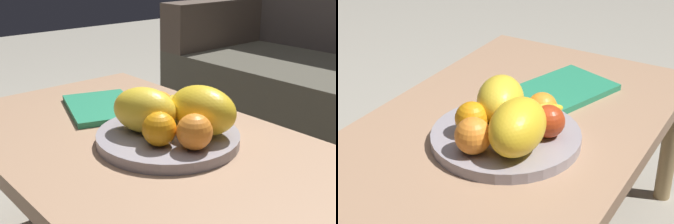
{
  "view_description": "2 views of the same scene",
  "coord_description": "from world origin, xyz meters",
  "views": [
    {
      "loc": [
        0.66,
        -0.57,
        0.83
      ],
      "look_at": [
        -0.05,
        0.04,
        0.49
      ],
      "focal_mm": 46.53,
      "sensor_mm": 36.0,
      "label": 1
    },
    {
      "loc": [
        0.87,
        0.57,
        1.05
      ],
      "look_at": [
        -0.05,
        0.04,
        0.49
      ],
      "focal_mm": 59.44,
      "sensor_mm": 36.0,
      "label": 2
    }
  ],
  "objects": [
    {
      "name": "coffee_table",
      "position": [
        0.0,
        0.0,
        0.37
      ],
      "size": [
        1.29,
        0.64,
        0.41
      ],
      "color": "tan",
      "rests_on": "ground_plane"
    },
    {
      "name": "fruit_bowl",
      "position": [
        -0.05,
        0.04,
        0.42
      ],
      "size": [
        0.33,
        0.33,
        0.03
      ],
      "primitive_type": "cylinder",
      "color": "#999299",
      "rests_on": "coffee_table"
    },
    {
      "name": "melon_large_front",
      "position": [
        -0.0,
        0.09,
        0.49
      ],
      "size": [
        0.18,
        0.14,
        0.11
      ],
      "primitive_type": "ellipsoid",
      "rotation": [
        0.0,
        0.0,
        0.16
      ],
      "color": "yellow",
      "rests_on": "fruit_bowl"
    },
    {
      "name": "melon_smaller_beside",
      "position": [
        -0.09,
        0.0,
        0.49
      ],
      "size": [
        0.18,
        0.16,
        0.11
      ],
      "primitive_type": "ellipsoid",
      "rotation": [
        0.0,
        0.0,
        0.41
      ],
      "color": "yellow",
      "rests_on": "fruit_bowl"
    },
    {
      "name": "orange_front",
      "position": [
        -0.01,
        -0.02,
        0.47
      ],
      "size": [
        0.07,
        0.07,
        0.07
      ],
      "primitive_type": "sphere",
      "color": "orange",
      "rests_on": "fruit_bowl"
    },
    {
      "name": "orange_right",
      "position": [
        -0.14,
        0.08,
        0.47
      ],
      "size": [
        0.07,
        0.07,
        0.07
      ],
      "primitive_type": "sphere",
      "color": "orange",
      "rests_on": "fruit_bowl"
    },
    {
      "name": "orange_back",
      "position": [
        0.05,
        0.02,
        0.48
      ],
      "size": [
        0.08,
        0.08,
        0.08
      ],
      "primitive_type": "sphere",
      "color": "orange",
      "rests_on": "fruit_bowl"
    },
    {
      "name": "apple_front",
      "position": [
        -0.08,
        0.12,
        0.47
      ],
      "size": [
        0.07,
        0.07,
        0.07
      ],
      "primitive_type": "sphere",
      "color": "#B73917",
      "rests_on": "fruit_bowl"
    },
    {
      "name": "banana_bunch",
      "position": [
        -0.07,
        0.09,
        0.47
      ],
      "size": [
        0.16,
        0.12,
        0.06
      ],
      "color": "yellow",
      "rests_on": "fruit_bowl"
    },
    {
      "name": "magazine",
      "position": [
        -0.35,
        0.04,
        0.42
      ],
      "size": [
        0.29,
        0.25,
        0.02
      ],
      "primitive_type": "cube",
      "rotation": [
        0.0,
        0.0,
        -0.33
      ],
      "color": "#2A8B62",
      "rests_on": "coffee_table"
    }
  ]
}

